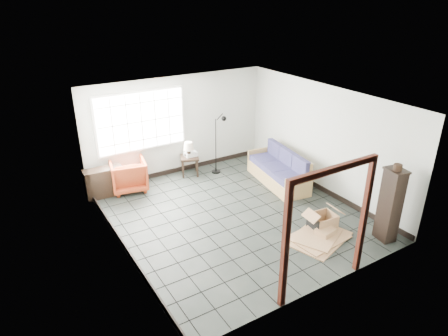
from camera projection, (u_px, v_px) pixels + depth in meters
ground at (234, 215)px, 8.83m from camera, size 5.50×5.50×0.00m
room_shell at (234, 143)px, 8.17m from camera, size 5.02×5.52×2.61m
window_panel at (141, 121)px, 9.80m from camera, size 2.32×0.08×1.52m
doorway_trim at (329, 214)px, 6.17m from camera, size 1.80×0.08×2.20m
futon_sofa at (280, 171)px, 10.18m from camera, size 1.03×2.07×0.88m
armchair at (128, 174)px, 9.79m from camera, size 0.97×0.93×0.86m
side_table at (190, 160)px, 10.59m from camera, size 0.62×0.62×0.52m
table_lamp at (189, 147)px, 10.38m from camera, size 0.28×0.28×0.42m
projector at (191, 154)px, 10.56m from camera, size 0.33×0.25×0.11m
floor_lamp at (220, 142)px, 10.60m from camera, size 0.50×0.32×1.61m
console_shelf at (104, 182)px, 9.53m from camera, size 0.91×0.39×0.70m
tall_shelf at (390, 205)px, 7.68m from camera, size 0.39×0.46×1.52m
pot at (398, 167)px, 7.31m from camera, size 0.19×0.19×0.12m
open_box at (323, 222)px, 8.24m from camera, size 0.86×0.47×0.47m
cardboard_pile at (320, 236)px, 7.97m from camera, size 1.46×1.22×0.18m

